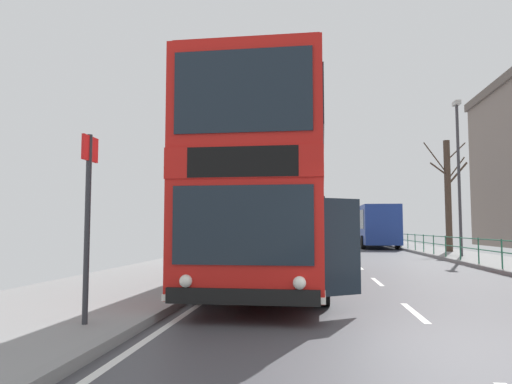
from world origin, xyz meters
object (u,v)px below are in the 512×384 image
(street_lamp_far_side, at_px, (459,165))
(bare_tree_far_00, at_px, (448,194))
(double_decker_bus_main, at_px, (277,195))
(bus_stop_sign_near, at_px, (88,206))
(background_bus_far_lane, at_px, (373,225))

(street_lamp_far_side, relative_size, bare_tree_far_00, 1.18)
(double_decker_bus_main, relative_size, street_lamp_far_side, 1.52)
(bus_stop_sign_near, relative_size, bare_tree_far_00, 0.42)
(bare_tree_far_00, bearing_deg, bus_stop_sign_near, -116.57)
(double_decker_bus_main, bearing_deg, street_lamp_far_side, 54.06)
(background_bus_far_lane, xyz_separation_m, bare_tree_far_00, (3.11, -9.35, 1.77))
(bus_stop_sign_near, distance_m, street_lamp_far_side, 20.45)
(double_decker_bus_main, distance_m, street_lamp_far_side, 13.88)
(double_decker_bus_main, xyz_separation_m, background_bus_far_lane, (5.64, 24.93, -0.68))
(background_bus_far_lane, bearing_deg, street_lamp_far_side, -80.13)
(double_decker_bus_main, bearing_deg, bus_stop_sign_near, -109.26)
(street_lamp_far_side, bearing_deg, double_decker_bus_main, -125.94)
(street_lamp_far_side, xyz_separation_m, bare_tree_far_00, (0.71, 4.48, -1.06))
(street_lamp_far_side, bearing_deg, bare_tree_far_00, 81.06)
(background_bus_far_lane, distance_m, bus_stop_sign_near, 32.27)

